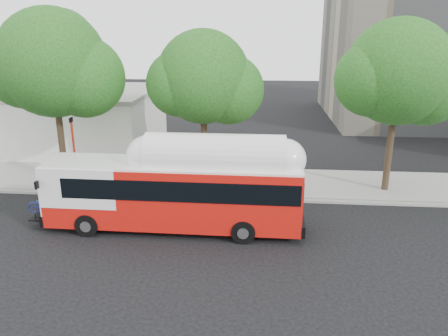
% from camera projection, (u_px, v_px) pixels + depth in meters
% --- Properties ---
extents(ground, '(120.00, 120.00, 0.00)m').
position_uv_depth(ground, '(210.00, 232.00, 19.27)').
color(ground, black).
rests_on(ground, ground).
extents(sidewalk, '(60.00, 5.00, 0.15)m').
position_uv_depth(sidewalk, '(223.00, 181.00, 25.42)').
color(sidewalk, gray).
rests_on(sidewalk, ground).
extents(curb_strip, '(60.00, 0.30, 0.15)m').
position_uv_depth(curb_strip, '(219.00, 198.00, 22.95)').
color(curb_strip, gray).
rests_on(curb_strip, ground).
extents(red_curb_segment, '(10.00, 0.32, 0.16)m').
position_uv_depth(red_curb_segment, '(162.00, 196.00, 23.19)').
color(red_curb_segment, maroon).
rests_on(red_curb_segment, ground).
extents(street_tree_left, '(6.67, 5.80, 9.74)m').
position_uv_depth(street_tree_left, '(62.00, 67.00, 23.23)').
color(street_tree_left, '#2D2116').
rests_on(street_tree_left, ground).
extents(street_tree_mid, '(5.75, 5.00, 8.62)m').
position_uv_depth(street_tree_mid, '(211.00, 81.00, 23.27)').
color(street_tree_mid, '#2D2116').
rests_on(street_tree_mid, ground).
extents(street_tree_right, '(6.21, 5.40, 9.18)m').
position_uv_depth(street_tree_right, '(407.00, 76.00, 22.16)').
color(street_tree_right, '#2D2116').
rests_on(street_tree_right, ground).
extents(low_commercial_bldg, '(16.20, 10.20, 4.25)m').
position_uv_depth(low_commercial_bldg, '(48.00, 117.00, 33.04)').
color(low_commercial_bldg, silver).
rests_on(low_commercial_bldg, ground).
extents(transit_bus, '(11.95, 2.67, 3.52)m').
position_uv_depth(transit_bus, '(175.00, 194.00, 19.12)').
color(transit_bus, red).
rests_on(transit_bus, ground).
extents(signal_pole, '(0.12, 0.39, 4.17)m').
position_uv_depth(signal_pole, '(75.00, 155.00, 23.20)').
color(signal_pole, red).
rests_on(signal_pole, ground).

